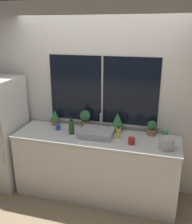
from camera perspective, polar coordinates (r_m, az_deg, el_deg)
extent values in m
plane|color=#937F60|center=(3.65, -1.56, -20.99)|extent=(14.00, 14.00, 0.00)
cube|color=silver|center=(3.64, 1.57, 3.00)|extent=(8.00, 0.06, 2.70)
cube|color=black|center=(3.57, 1.45, 4.99)|extent=(1.59, 0.01, 0.96)
cube|color=#BCB7AD|center=(3.56, 1.43, 4.97)|extent=(0.02, 0.01, 0.96)
cube|color=#BCB7AD|center=(3.71, 1.37, -2.50)|extent=(1.65, 0.04, 0.03)
cube|color=silver|center=(5.20, -19.06, 6.75)|extent=(0.06, 7.00, 2.70)
cube|color=white|center=(3.65, -0.10, -12.46)|extent=(2.24, 0.64, 0.89)
cube|color=silver|center=(3.43, -0.10, -5.82)|extent=(2.27, 0.67, 0.03)
cube|color=silver|center=(4.06, -21.03, -4.37)|extent=(0.61, 0.67, 1.66)
cylinder|color=silver|center=(3.61, -20.86, -5.74)|extent=(0.02, 0.02, 0.75)
cube|color=#ADADB2|center=(3.42, 0.17, -4.78)|extent=(0.45, 0.35, 0.09)
cylinder|color=#B7B7BC|center=(3.61, 1.04, -3.97)|extent=(0.04, 0.04, 0.03)
cylinder|color=#B7B7BC|center=(3.56, 1.06, -2.05)|extent=(0.02, 0.02, 0.23)
cylinder|color=#9E6B4C|center=(3.86, -9.30, -2.28)|extent=(0.10, 0.10, 0.08)
cone|color=#387A3D|center=(3.82, -9.39, -0.66)|extent=(0.14, 0.14, 0.15)
cylinder|color=#9E6B4C|center=(3.69, -2.46, -2.83)|extent=(0.12, 0.12, 0.11)
sphere|color=#2D6638|center=(3.64, -2.49, -0.86)|extent=(0.16, 0.16, 0.16)
cylinder|color=#9E6B4C|center=(3.58, 4.86, -3.80)|extent=(0.12, 0.12, 0.08)
cone|color=#387A3D|center=(3.53, 4.92, -1.75)|extent=(0.18, 0.18, 0.19)
cylinder|color=#9E6B4C|center=(3.53, 12.56, -4.49)|extent=(0.12, 0.12, 0.08)
sphere|color=#2D6638|center=(3.49, 12.68, -2.93)|extent=(0.12, 0.12, 0.12)
cylinder|color=#DBD14C|center=(3.36, 5.12, -4.87)|extent=(0.06, 0.06, 0.14)
cylinder|color=black|center=(3.32, 5.17, -3.47)|extent=(0.03, 0.03, 0.04)
cylinder|color=#235128|center=(3.48, -5.64, -3.53)|extent=(0.07, 0.07, 0.19)
cylinder|color=black|center=(3.43, -5.70, -1.63)|extent=(0.03, 0.03, 0.05)
cylinder|color=#B72D28|center=(3.22, 8.13, -6.54)|extent=(0.09, 0.09, 0.09)
cylinder|color=#38844C|center=(3.50, 15.50, -4.93)|extent=(0.09, 0.09, 0.09)
cylinder|color=#3351AD|center=(3.66, -8.68, -3.42)|extent=(0.07, 0.07, 0.08)
cylinder|color=#B2B2B7|center=(3.17, 15.88, -6.92)|extent=(0.19, 0.19, 0.14)
cone|color=#B2B2B7|center=(3.14, 16.00, -5.62)|extent=(0.16, 0.16, 0.02)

